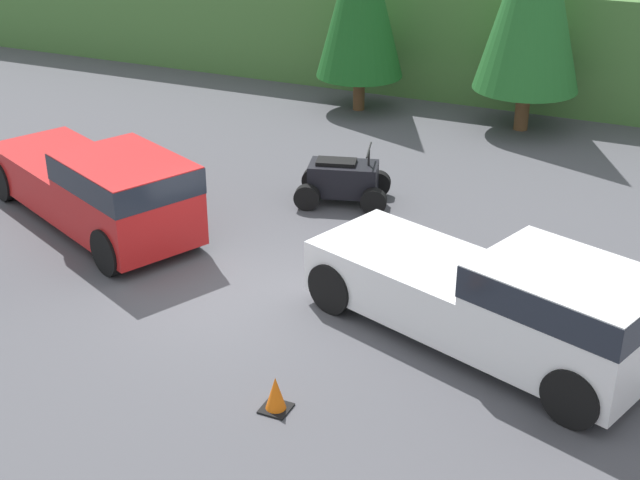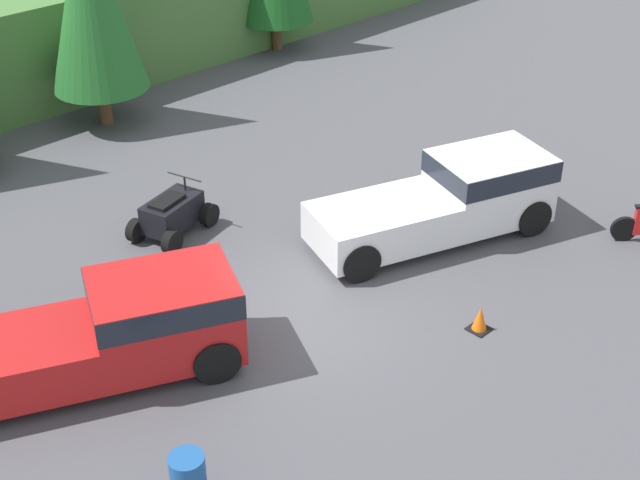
% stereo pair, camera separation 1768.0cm
% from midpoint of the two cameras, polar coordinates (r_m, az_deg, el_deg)
% --- Properties ---
extents(ground_plane, '(80.00, 80.00, 0.00)m').
position_cam_midpoint_polar(ground_plane, '(14.73, -28.87, -12.93)').
color(ground_plane, '#4C4C51').
extents(tree_mid_left, '(2.79, 2.79, 6.35)m').
position_cam_midpoint_polar(tree_mid_left, '(23.80, -34.18, 12.46)').
color(tree_mid_left, brown).
rests_on(tree_mid_left, ground_plane).
extents(pickup_truck_red, '(6.15, 4.20, 1.84)m').
position_cam_midpoint_polar(pickup_truck_red, '(15.41, -44.41, -12.17)').
color(pickup_truck_red, red).
rests_on(pickup_truck_red, ground_plane).
extents(pickup_truck_second, '(6.09, 3.72, 1.84)m').
position_cam_midpoint_polar(pickup_truck_second, '(15.58, -13.27, -2.10)').
color(pickup_truck_second, white).
rests_on(pickup_truck_second, ground_plane).
extents(quad_atv, '(2.28, 1.77, 1.27)m').
position_cam_midpoint_polar(quad_atv, '(18.46, -33.35, -3.06)').
color(quad_atv, black).
rests_on(quad_atv, ground_plane).
extents(traffic_cone, '(0.42, 0.42, 0.55)m').
position_cam_midpoint_polar(traffic_cone, '(13.13, -15.63, -14.03)').
color(traffic_cone, black).
rests_on(traffic_cone, ground_plane).
extents(steel_barrel, '(0.58, 0.58, 0.88)m').
position_cam_midpoint_polar(steel_barrel, '(13.22, -46.14, -23.77)').
color(steel_barrel, '#1E5193').
rests_on(steel_barrel, ground_plane).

